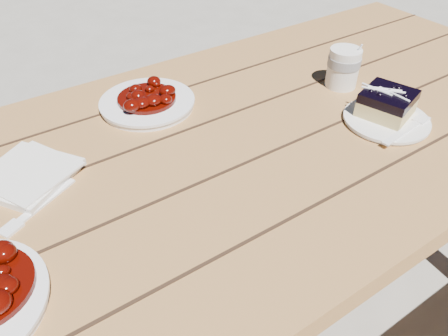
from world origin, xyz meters
TOP-DOWN VIEW (x-y plane):
  - picnic_table at (0.00, -0.00)m, footprint 2.00×1.55m
  - dessert_plate at (0.40, -0.14)m, footprint 0.18×0.18m
  - blueberry_cake at (0.41, -0.12)m, footprint 0.13×0.13m
  - fork_dessert at (0.38, -0.19)m, footprint 0.16×0.04m
  - coffee_cup at (0.44, 0.04)m, footprint 0.07×0.07m
  - napkin_stack at (-0.29, 0.11)m, footprint 0.21×0.21m
  - fork_table at (-0.28, 0.03)m, footprint 0.15×0.10m
  - second_plate at (0.01, 0.21)m, footprint 0.21×0.21m
  - second_stew at (0.01, 0.21)m, footprint 0.13×0.13m

SIDE VIEW (x-z plane):
  - picnic_table at x=0.00m, z-range 0.21..0.96m
  - fork_table at x=-0.28m, z-range 0.75..0.75m
  - dessert_plate at x=0.40m, z-range 0.75..0.76m
  - napkin_stack at x=-0.29m, z-range 0.75..0.76m
  - second_plate at x=0.01m, z-range 0.75..0.77m
  - fork_dessert at x=0.38m, z-range 0.76..0.76m
  - second_stew at x=0.01m, z-range 0.77..0.81m
  - blueberry_cake at x=0.41m, z-range 0.76..0.82m
  - coffee_cup at x=0.44m, z-range 0.75..0.84m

